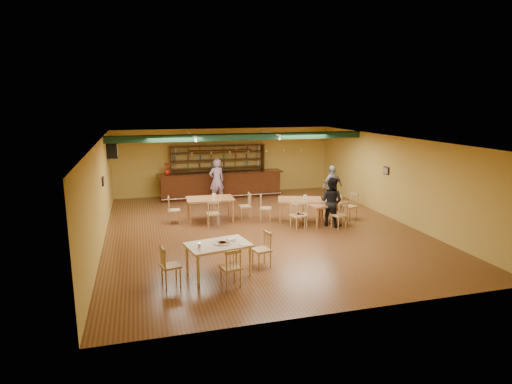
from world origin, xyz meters
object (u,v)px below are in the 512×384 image
object	(u,v)px
bar_counter	(221,185)
dining_table_a	(210,209)
patron_right_a	(331,202)
dining_table_d	(325,213)
patron_bar	(217,181)
near_table	(219,259)
dining_table_b	(301,210)

from	to	relation	value
bar_counter	dining_table_a	size ratio (longest dim) A/B	3.36
bar_counter	patron_right_a	xyz separation A→B (m)	(2.81, -5.37, 0.28)
dining_table_d	patron_bar	bearing A→B (deg)	109.21
bar_counter	near_table	bearing A→B (deg)	-101.23
bar_counter	patron_bar	size ratio (longest dim) A/B	3.02
dining_table_a	dining_table_d	bearing A→B (deg)	-18.31
dining_table_b	patron_right_a	distance (m)	1.22
patron_bar	near_table	bearing A→B (deg)	66.96
dining_table_a	near_table	distance (m)	4.98
bar_counter	dining_table_a	distance (m)	3.81
dining_table_b	patron_right_a	size ratio (longest dim) A/B	0.95
dining_table_b	patron_right_a	bearing A→B (deg)	-26.64
patron_bar	bar_counter	bearing A→B (deg)	-125.05
near_table	bar_counter	bearing A→B (deg)	67.02
dining_table_b	patron_bar	size ratio (longest dim) A/B	0.87
dining_table_a	dining_table_b	distance (m)	3.24
patron_bar	patron_right_a	xyz separation A→B (m)	(3.15, -4.55, -0.08)
dining_table_d	patron_right_a	bearing A→B (deg)	-91.46
dining_table_d	bar_counter	bearing A→B (deg)	101.71
bar_counter	patron_right_a	size ratio (longest dim) A/B	3.30
dining_table_a	near_table	xyz separation A→B (m)	(-0.61, -4.94, -0.01)
dining_table_b	bar_counter	bearing A→B (deg)	132.10
bar_counter	dining_table_b	distance (m)	5.00
near_table	patron_bar	world-z (taller)	patron_bar
bar_counter	dining_table_b	size ratio (longest dim) A/B	3.46
bar_counter	dining_table_d	world-z (taller)	bar_counter
bar_counter	dining_table_b	bearing A→B (deg)	-66.26
dining_table_b	patron_bar	xyz separation A→B (m)	(-2.35, 3.75, 0.52)
patron_right_a	bar_counter	bearing A→B (deg)	-11.26
patron_bar	dining_table_a	bearing A→B (deg)	61.97
dining_table_a	dining_table_d	distance (m)	4.08
near_table	patron_right_a	xyz separation A→B (m)	(4.52, 3.22, 0.44)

